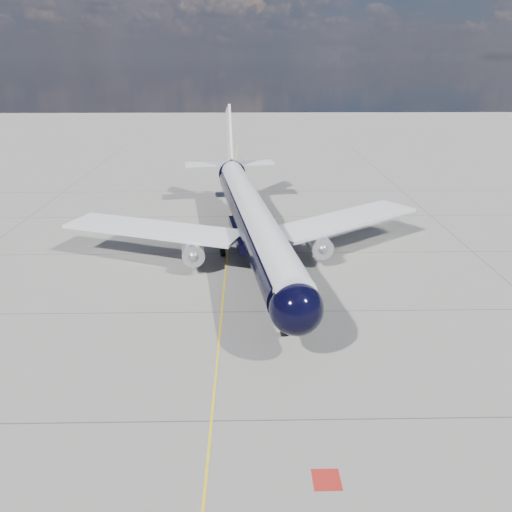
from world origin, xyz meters
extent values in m
plane|color=gray|center=(0.00, 30.00, 0.00)|extent=(320.00, 320.00, 0.00)
cube|color=yellow|center=(0.00, 25.00, 0.00)|extent=(0.16, 160.00, 0.01)
cube|color=maroon|center=(6.80, -10.00, 0.00)|extent=(1.60, 1.60, 0.01)
cylinder|color=black|center=(3.14, 23.60, 4.60)|extent=(9.72, 41.82, 4.16)
sphere|color=black|center=(6.08, 1.88, 4.60)|extent=(4.69, 4.69, 4.16)
cone|color=black|center=(-0.32, 49.11, 5.26)|extent=(5.16, 8.16, 4.16)
cylinder|color=silver|center=(3.14, 23.60, 5.64)|extent=(9.10, 43.87, 3.25)
cube|color=black|center=(6.11, 1.66, 5.20)|extent=(2.78, 1.66, 0.60)
cube|color=silver|center=(-8.49, 23.68, 3.62)|extent=(21.63, 12.43, 0.35)
cube|color=silver|center=(14.32, 26.77, 3.62)|extent=(20.28, 16.73, 0.35)
cube|color=black|center=(3.14, 23.60, 3.07)|extent=(6.03, 11.48, 1.10)
cylinder|color=silver|center=(-3.63, 20.47, 2.36)|extent=(3.11, 5.32, 2.45)
cylinder|color=silver|center=(10.49, 22.38, 2.36)|extent=(3.11, 5.32, 2.45)
sphere|color=gray|center=(-3.32, 18.19, 2.36)|extent=(1.36, 1.36, 1.21)
sphere|color=gray|center=(10.80, 20.10, 2.36)|extent=(1.36, 1.36, 1.21)
cube|color=silver|center=(-3.66, 20.69, 3.18)|extent=(0.71, 3.51, 1.21)
cube|color=silver|center=(10.46, 22.60, 3.18)|extent=(0.71, 3.51, 1.21)
cube|color=silver|center=(-0.25, 48.57, 10.85)|extent=(1.28, 6.93, 9.34)
cube|color=silver|center=(-0.32, 49.11, 6.14)|extent=(14.59, 5.39, 0.24)
cylinder|color=gray|center=(5.56, 5.68, 1.37)|extent=(0.22, 0.22, 2.30)
cylinder|color=black|center=(5.35, 5.65, 0.38)|extent=(0.30, 0.79, 0.77)
cylinder|color=black|center=(5.78, 5.71, 0.38)|extent=(0.30, 0.79, 0.77)
cylinder|color=gray|center=(-0.56, 24.76, 1.48)|extent=(0.32, 0.32, 2.08)
cylinder|color=gray|center=(6.39, 25.70, 1.48)|extent=(0.32, 0.32, 2.08)
cylinder|color=black|center=(-0.48, 24.16, 0.60)|extent=(0.65, 1.26, 1.21)
cylinder|color=black|center=(-0.64, 25.35, 0.60)|extent=(0.65, 1.26, 1.21)
cylinder|color=black|center=(6.47, 25.10, 0.60)|extent=(0.65, 1.26, 1.21)
cylinder|color=black|center=(6.31, 26.29, 0.60)|extent=(0.65, 1.26, 1.21)
camera|label=1|loc=(2.42, -31.29, 22.11)|focal=35.00mm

